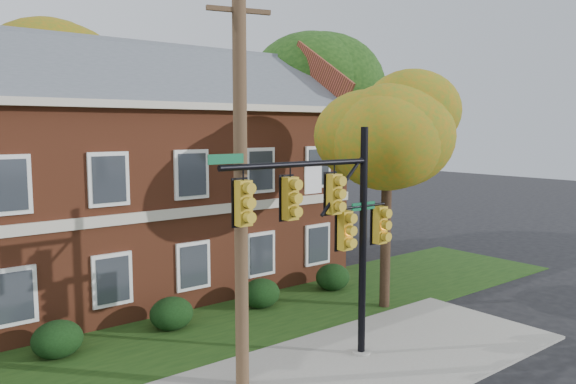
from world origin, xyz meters
TOP-DOWN VIEW (x-y plane):
  - sidewalk at (0.00, 1.00)m, footprint 14.00×5.00m
  - grass_strip at (0.00, 6.00)m, footprint 30.00×6.00m
  - apartment_building at (-2.00, 11.95)m, footprint 18.80×8.80m
  - hedge_left at (-5.50, 6.70)m, footprint 1.40×1.26m
  - hedge_center at (-2.00, 6.70)m, footprint 1.40×1.26m
  - hedge_right at (1.50, 6.70)m, footprint 1.40×1.26m
  - hedge_far_right at (5.00, 6.70)m, footprint 1.40×1.26m
  - tree_near_right at (5.22, 3.87)m, footprint 4.50×4.25m
  - tree_right_rear at (9.31, 12.81)m, footprint 6.30×5.95m
  - tree_far_rear at (-0.66, 19.79)m, footprint 6.84×6.46m
  - traffic_signal at (0.05, 1.47)m, footprint 5.75×0.51m
  - utility_pole at (-2.50, 1.95)m, footprint 1.50×0.52m

SIDE VIEW (x-z plane):
  - grass_strip at x=0.00m, z-range 0.00..0.04m
  - sidewalk at x=0.00m, z-range 0.00..0.08m
  - hedge_left at x=-5.50m, z-range 0.00..1.05m
  - hedge_center at x=-2.00m, z-range 0.00..1.05m
  - hedge_right at x=1.50m, z-range 0.00..1.05m
  - hedge_far_right at x=5.00m, z-range 0.00..1.05m
  - traffic_signal at x=0.05m, z-range 0.77..7.19m
  - utility_pole at x=-2.50m, z-range 0.07..9.90m
  - apartment_building at x=-2.00m, z-range 0.12..9.86m
  - tree_near_right at x=5.22m, z-range 2.38..10.96m
  - tree_right_rear at x=9.31m, z-range 2.81..13.43m
  - tree_far_rear at x=-0.66m, z-range 3.08..14.60m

